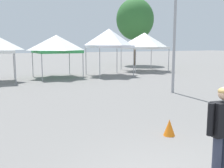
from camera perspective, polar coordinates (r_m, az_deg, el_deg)
canopy_tent_center at (r=20.44m, az=-11.58°, el=8.24°), size 3.27×3.27×3.11m
canopy_tent_right_of_center at (r=21.24m, az=-0.61°, el=9.57°), size 3.02×3.02×3.62m
canopy_tent_far_left at (r=24.94m, az=6.81°, el=8.99°), size 3.60×3.60×3.45m
person_foreground at (r=5.13m, az=22.23°, el=-8.84°), size 0.65×0.28×1.78m
tree_behind_tents_left at (r=31.50m, az=4.86°, el=13.37°), size 4.22×4.22×7.50m
traffic_cone_lot_center at (r=7.67m, az=11.95°, el=-8.93°), size 0.32×0.32×0.46m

